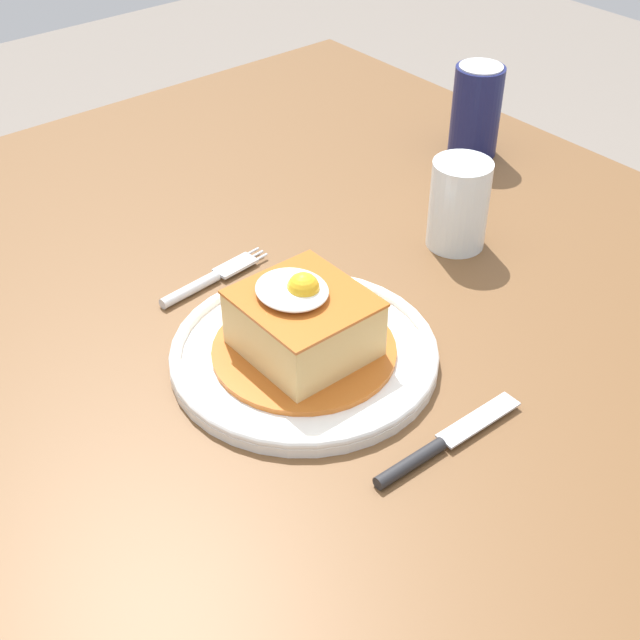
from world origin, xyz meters
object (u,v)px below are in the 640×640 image
knife (430,450)px  drinking_glass (458,210)px  soda_can (476,111)px  main_plate (304,353)px  fork (205,282)px

knife → drinking_glass: 0.35m
knife → soda_can: (-0.37, 0.45, 0.06)m
main_plate → knife: size_ratio=1.59×
soda_can → drinking_glass: 0.24m
fork → soda_can: size_ratio=1.14×
main_plate → knife: (0.17, 0.00, -0.00)m
main_plate → fork: (-0.17, -0.01, -0.00)m
knife → soda_can: 0.58m
knife → soda_can: size_ratio=1.33×
fork → soda_can: 0.47m
drinking_glass → soda_can: bearing=127.9°
main_plate → drinking_glass: drinking_glass is taller
soda_can → main_plate: bearing=-66.4°
main_plate → soda_can: 0.50m
drinking_glass → fork: bearing=-112.6°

